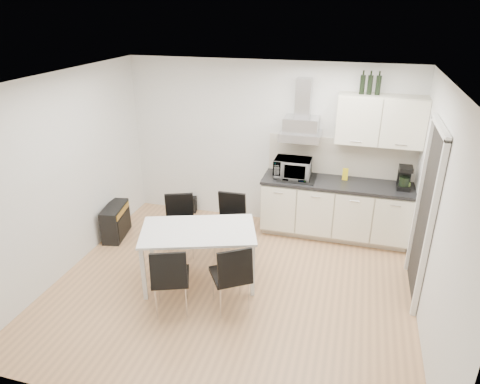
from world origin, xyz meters
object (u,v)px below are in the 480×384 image
object	(u,v)px
chair_far_left	(180,227)
chair_near_left	(171,278)
guitar_amp	(116,221)
chair_near_right	(230,275)
dining_table	(198,235)
floor_speaker	(192,204)
kitchenette	(339,186)
chair_far_right	(229,226)

from	to	relation	value
chair_far_left	chair_near_left	distance (m)	1.23
chair_far_left	chair_near_left	bearing A→B (deg)	86.21
guitar_amp	chair_near_right	bearing A→B (deg)	-38.61
dining_table	chair_near_left	world-z (taller)	chair_near_left
floor_speaker	guitar_amp	bearing A→B (deg)	-134.23
kitchenette	chair_near_left	bearing A→B (deg)	-126.54
kitchenette	chair_far_right	distance (m)	1.77
chair_far_right	floor_speaker	bearing A→B (deg)	-48.85
chair_far_left	chair_near_left	xyz separation A→B (m)	(0.38, -1.17, 0.00)
dining_table	chair_near_left	size ratio (longest dim) A/B	1.83
floor_speaker	chair_near_right	bearing A→B (deg)	-66.87
kitchenette	guitar_amp	bearing A→B (deg)	-163.76
dining_table	chair_near_right	world-z (taller)	chair_near_right
chair_far_right	chair_near_left	world-z (taller)	same
chair_far_left	floor_speaker	xyz separation A→B (m)	(-0.36, 1.33, -0.30)
kitchenette	chair_near_left	world-z (taller)	kitchenette
chair_far_left	floor_speaker	distance (m)	1.41
dining_table	chair_near_right	bearing A→B (deg)	-55.83
chair_near_left	chair_far_left	bearing A→B (deg)	86.81
chair_far_left	kitchenette	bearing A→B (deg)	-172.89
chair_near_left	chair_near_right	world-z (taller)	same
kitchenette	chair_far_right	bearing A→B (deg)	-147.13
chair_near_right	chair_near_left	bearing A→B (deg)	166.19
guitar_amp	chair_near_left	bearing A→B (deg)	-52.66
kitchenette	chair_far_left	distance (m)	2.44
chair_far_left	chair_near_right	xyz separation A→B (m)	(1.03, -0.94, 0.00)
dining_table	kitchenette	bearing A→B (deg)	27.38
chair_far_left	chair_near_left	size ratio (longest dim) A/B	1.00
chair_far_right	floor_speaker	world-z (taller)	chair_far_right
chair_near_left	floor_speaker	bearing A→B (deg)	85.41
chair_far_left	chair_near_left	world-z (taller)	same
chair_far_right	dining_table	bearing A→B (deg)	76.07
dining_table	guitar_amp	distance (m)	1.87
dining_table	chair_near_right	size ratio (longest dim) A/B	1.83
chair_far_left	floor_speaker	world-z (taller)	chair_far_left
chair_far_right	guitar_amp	size ratio (longest dim) A/B	1.33
guitar_amp	chair_far_right	bearing A→B (deg)	-10.54
chair_far_right	chair_near_left	xyz separation A→B (m)	(-0.28, -1.40, 0.00)
chair_near_right	floor_speaker	xyz separation A→B (m)	(-1.40, 2.27, -0.30)
guitar_amp	floor_speaker	distance (m)	1.39
dining_table	chair_far_right	world-z (taller)	chair_far_right
kitchenette	guitar_amp	world-z (taller)	kitchenette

